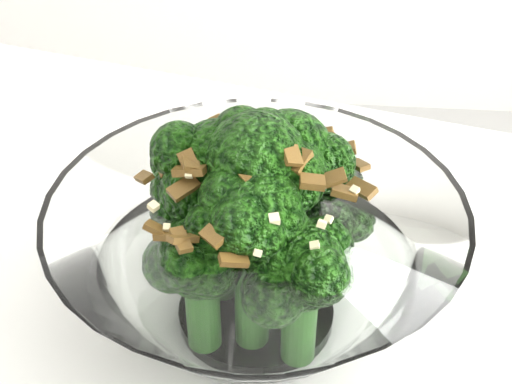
{
  "coord_description": "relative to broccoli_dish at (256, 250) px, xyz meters",
  "views": [
    {
      "loc": [
        0.05,
        -0.16,
        1.11
      ],
      "look_at": [
        0.02,
        0.19,
        0.85
      ],
      "focal_mm": 55.0,
      "sensor_mm": 36.0,
      "label": 1
    }
  ],
  "objects": [
    {
      "name": "broccoli_dish",
      "position": [
        0.0,
        0.0,
        0.0
      ],
      "size": [
        0.24,
        0.24,
        0.15
      ],
      "color": "white",
      "rests_on": "table"
    }
  ]
}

